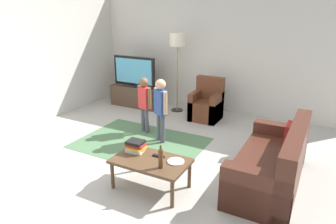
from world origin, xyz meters
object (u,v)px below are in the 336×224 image
(tv_remote, at_px, (159,156))
(plate, at_px, (176,161))
(tv, at_px, (134,72))
(child_near_tv, at_px, (144,100))
(tv_stand, at_px, (136,96))
(book_stack, at_px, (136,146))
(bottle, at_px, (161,158))
(couch, at_px, (275,166))
(child_center, at_px, (161,105))
(floor_lamp, at_px, (178,44))
(coffee_table, at_px, (151,163))
(armchair, at_px, (207,106))

(tv_remote, distance_m, plate, 0.27)
(tv, bearing_deg, child_near_tv, -49.41)
(tv_stand, height_order, book_stack, book_stack)
(bottle, bearing_deg, couch, 38.66)
(book_stack, bearing_deg, couch, 23.23)
(tv, bearing_deg, tv_remote, -50.81)
(child_center, xyz_separation_m, plate, (0.94, -1.27, -0.26))
(tv_stand, distance_m, tv, 0.60)
(plate, bearing_deg, book_stack, 179.34)
(tv_remote, bearing_deg, child_center, 116.23)
(tv_stand, distance_m, couch, 4.18)
(child_center, xyz_separation_m, tv_remote, (0.67, -1.25, -0.26))
(child_near_tv, bearing_deg, child_center, -26.35)
(floor_lamp, xyz_separation_m, child_center, (0.52, -1.69, -0.85))
(child_near_tv, height_order, plate, child_near_tv)
(book_stack, height_order, bottle, bottle)
(couch, bearing_deg, plate, -145.97)
(tv, distance_m, child_center, 2.19)
(tv, xyz_separation_m, couch, (3.64, -2.03, -0.56))
(child_near_tv, bearing_deg, bottle, -52.41)
(couch, bearing_deg, floor_lamp, 139.61)
(tv_stand, height_order, coffee_table, tv_stand)
(tv_stand, bearing_deg, plate, -48.02)
(armchair, bearing_deg, couch, -48.58)
(tv, bearing_deg, book_stack, -55.65)
(child_near_tv, height_order, bottle, child_near_tv)
(floor_lamp, distance_m, coffee_table, 3.47)
(tv, xyz_separation_m, tv_remote, (2.25, -2.76, -0.42))
(armchair, height_order, floor_lamp, floor_lamp)
(child_near_tv, distance_m, plate, 2.09)
(couch, relative_size, coffee_table, 1.80)
(couch, relative_size, child_center, 1.56)
(couch, relative_size, child_near_tv, 1.67)
(couch, distance_m, book_stack, 1.91)
(tv_stand, bearing_deg, couch, -29.32)
(coffee_table, height_order, bottle, bottle)
(armchair, xyz_separation_m, child_center, (-0.29, -1.50, 0.39))
(tv, bearing_deg, armchair, -0.57)
(child_center, bearing_deg, floor_lamp, 107.12)
(tv_stand, distance_m, armchair, 1.87)
(child_near_tv, bearing_deg, tv, 130.59)
(child_near_tv, relative_size, coffee_table, 1.08)
(plate, bearing_deg, couch, 34.03)
(tv, relative_size, coffee_table, 1.10)
(book_stack, bearing_deg, armchair, 90.49)
(floor_lamp, relative_size, tv_remote, 10.47)
(tv, bearing_deg, coffee_table, -52.62)
(armchair, height_order, coffee_table, armchair)
(tv_stand, xyz_separation_m, book_stack, (1.90, -2.80, 0.26))
(armchair, relative_size, floor_lamp, 0.51)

